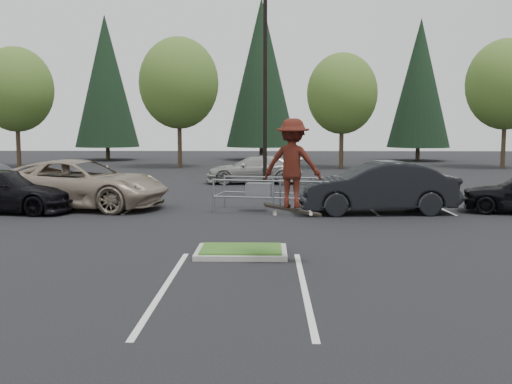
{
  "coord_description": "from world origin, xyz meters",
  "views": [
    {
      "loc": [
        0.65,
        -14.3,
        3.12
      ],
      "look_at": [
        0.32,
        1.5,
        1.36
      ],
      "focal_mm": 42.0,
      "sensor_mm": 36.0,
      "label": 1
    }
  ],
  "objects_px": {
    "decid_b": "(179,86)",
    "decid_d": "(506,87)",
    "light_pole": "(265,92)",
    "skateboarder": "(293,164)",
    "conif_b": "(261,73)",
    "cart_corral": "(263,190)",
    "conif_a": "(106,81)",
    "conif_c": "(420,83)",
    "car_l_black": "(4,191)",
    "decid_c": "(342,96)",
    "decid_a": "(16,92)",
    "car_far_silver": "(255,170)",
    "car_l_tan": "(80,184)",
    "car_r_charc": "(376,187)"
  },
  "relations": [
    {
      "from": "light_pole",
      "to": "skateboarder",
      "type": "distance_m",
      "value": 13.22
    },
    {
      "from": "car_far_silver",
      "to": "decid_a",
      "type": "bearing_deg",
      "value": -126.1
    },
    {
      "from": "skateboarder",
      "to": "car_r_charc",
      "type": "bearing_deg",
      "value": -98.48
    },
    {
      "from": "light_pole",
      "to": "car_r_charc",
      "type": "height_order",
      "value": "light_pole"
    },
    {
      "from": "car_far_silver",
      "to": "car_r_charc",
      "type": "bearing_deg",
      "value": 20.45
    },
    {
      "from": "cart_corral",
      "to": "car_l_tan",
      "type": "height_order",
      "value": "car_l_tan"
    },
    {
      "from": "decid_b",
      "to": "decid_d",
      "type": "relative_size",
      "value": 1.02
    },
    {
      "from": "conif_a",
      "to": "cart_corral",
      "type": "height_order",
      "value": "conif_a"
    },
    {
      "from": "decid_b",
      "to": "car_far_silver",
      "type": "distance_m",
      "value": 14.84
    },
    {
      "from": "decid_b",
      "to": "car_r_charc",
      "type": "height_order",
      "value": "decid_b"
    },
    {
      "from": "decid_a",
      "to": "car_l_tan",
      "type": "xyz_separation_m",
      "value": [
        11.51,
        -21.92,
        -4.66
      ]
    },
    {
      "from": "decid_d",
      "to": "conif_c",
      "type": "bearing_deg",
      "value": 113.53
    },
    {
      "from": "car_r_charc",
      "to": "car_far_silver",
      "type": "relative_size",
      "value": 1.07
    },
    {
      "from": "light_pole",
      "to": "cart_corral",
      "type": "relative_size",
      "value": 2.2
    },
    {
      "from": "conif_a",
      "to": "car_r_charc",
      "type": "bearing_deg",
      "value": -60.7
    },
    {
      "from": "decid_a",
      "to": "conif_a",
      "type": "relative_size",
      "value": 0.69
    },
    {
      "from": "conif_c",
      "to": "conif_a",
      "type": "bearing_deg",
      "value": 178.98
    },
    {
      "from": "cart_corral",
      "to": "car_l_black",
      "type": "distance_m",
      "value": 9.39
    },
    {
      "from": "conif_c",
      "to": "car_l_black",
      "type": "bearing_deg",
      "value": -125.18
    },
    {
      "from": "conif_c",
      "to": "cart_corral",
      "type": "distance_m",
      "value": 35.38
    },
    {
      "from": "conif_a",
      "to": "conif_c",
      "type": "height_order",
      "value": "conif_a"
    },
    {
      "from": "conif_b",
      "to": "car_l_black",
      "type": "bearing_deg",
      "value": -104.9
    },
    {
      "from": "decid_b",
      "to": "car_l_black",
      "type": "xyz_separation_m",
      "value": [
        -2.9,
        -23.53,
        -5.28
      ]
    },
    {
      "from": "light_pole",
      "to": "conif_b",
      "type": "relative_size",
      "value": 0.7
    },
    {
      "from": "conif_c",
      "to": "car_l_black",
      "type": "distance_m",
      "value": 40.23
    },
    {
      "from": "light_pole",
      "to": "decid_c",
      "type": "xyz_separation_m",
      "value": [
        5.49,
        17.83,
        0.69
      ]
    },
    {
      "from": "decid_d",
      "to": "conif_b",
      "type": "relative_size",
      "value": 0.65
    },
    {
      "from": "car_r_charc",
      "to": "car_far_silver",
      "type": "distance_m",
      "value": 11.88
    },
    {
      "from": "decid_d",
      "to": "conif_a",
      "type": "xyz_separation_m",
      "value": [
        -31.99,
        9.67,
        1.19
      ]
    },
    {
      "from": "light_pole",
      "to": "decid_a",
      "type": "distance_m",
      "value": 25.86
    },
    {
      "from": "light_pole",
      "to": "car_l_tan",
      "type": "distance_m",
      "value": 8.8
    },
    {
      "from": "decid_a",
      "to": "car_l_tan",
      "type": "distance_m",
      "value": 25.2
    },
    {
      "from": "decid_c",
      "to": "cart_corral",
      "type": "bearing_deg",
      "value": -103.81
    },
    {
      "from": "conif_b",
      "to": "cart_corral",
      "type": "relative_size",
      "value": 3.15
    },
    {
      "from": "decid_b",
      "to": "light_pole",
      "type": "bearing_deg",
      "value": -70.65
    },
    {
      "from": "conif_b",
      "to": "conif_a",
      "type": "bearing_deg",
      "value": -177.95
    },
    {
      "from": "car_l_tan",
      "to": "decid_a",
      "type": "bearing_deg",
      "value": 38.64
    },
    {
      "from": "light_pole",
      "to": "decid_a",
      "type": "bearing_deg",
      "value": 135.75
    },
    {
      "from": "cart_corral",
      "to": "car_far_silver",
      "type": "distance_m",
      "value": 10.64
    },
    {
      "from": "decid_a",
      "to": "car_l_black",
      "type": "xyz_separation_m",
      "value": [
        9.1,
        -23.03,
        -4.82
      ]
    },
    {
      "from": "conif_b",
      "to": "car_l_black",
      "type": "distance_m",
      "value": 35.38
    },
    {
      "from": "decid_d",
      "to": "car_far_silver",
      "type": "xyz_separation_m",
      "value": [
        -18.07,
        -12.33,
        -5.16
      ]
    },
    {
      "from": "conif_a",
      "to": "car_far_silver",
      "type": "bearing_deg",
      "value": -57.68
    },
    {
      "from": "car_l_black",
      "to": "car_far_silver",
      "type": "relative_size",
      "value": 1.01
    },
    {
      "from": "conif_c",
      "to": "car_far_silver",
      "type": "relative_size",
      "value": 2.4
    },
    {
      "from": "light_pole",
      "to": "conif_c",
      "type": "bearing_deg",
      "value": 63.85
    },
    {
      "from": "decid_a",
      "to": "decid_c",
      "type": "bearing_deg",
      "value": -0.48
    },
    {
      "from": "decid_c",
      "to": "car_l_black",
      "type": "height_order",
      "value": "decid_c"
    },
    {
      "from": "light_pole",
      "to": "conif_a",
      "type": "relative_size",
      "value": 0.78
    },
    {
      "from": "light_pole",
      "to": "skateboarder",
      "type": "relative_size",
      "value": 4.63
    }
  ]
}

